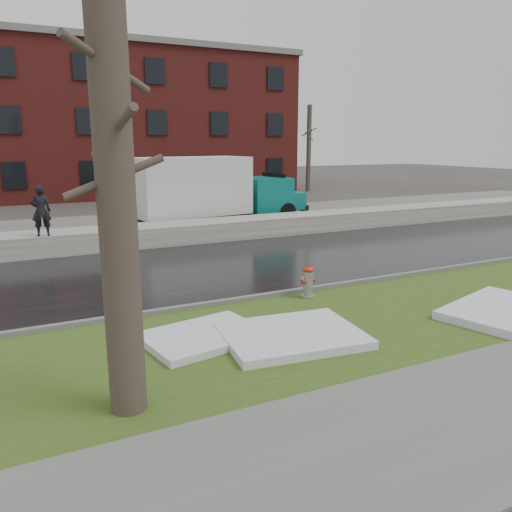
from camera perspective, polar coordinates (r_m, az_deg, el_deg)
name	(u,v)px	position (r m, az deg, el deg)	size (l,w,h in m)	color
ground	(270,314)	(11.19, 1.59, -6.61)	(120.00, 120.00, 0.00)	#47423D
verge	(299,331)	(10.17, 4.91, -8.59)	(60.00, 4.50, 0.04)	#2D4617
sidewalk	(442,423)	(7.54, 20.49, -17.47)	(60.00, 3.00, 0.05)	slate
road	(200,268)	(15.14, -6.37, -1.42)	(60.00, 7.00, 0.03)	black
parking_lot	(136,227)	(23.17, -13.60, 3.28)	(60.00, 9.00, 0.03)	slate
curb	(250,298)	(12.02, -0.64, -4.87)	(60.00, 0.15, 0.14)	slate
snowbank	(162,234)	(18.99, -10.74, 2.46)	(60.00, 1.60, 0.75)	beige
brick_building	(106,125)	(39.95, -16.73, 14.17)	(26.00, 12.00, 10.00)	maroon
bg_tree_right	(309,148)	(39.36, 6.05, 12.22)	(1.40, 1.62, 6.50)	brown
fire_hydrant	(308,280)	(12.14, 5.97, -2.78)	(0.40, 0.35, 0.81)	#919298
tree	(115,182)	(6.71, -15.78, 8.13)	(1.32, 1.57, 6.34)	brown
box_truck	(211,191)	(22.19, -5.11, 7.45)	(9.48, 3.18, 3.13)	black
worker	(41,211)	(17.58, -23.37, 4.77)	(0.60, 0.39, 1.65)	black
snow_patch_near	(291,335)	(9.71, 4.07, -9.01)	(2.60, 2.00, 0.16)	white
snow_patch_far	(204,336)	(9.72, -6.01, -9.09)	(2.20, 1.60, 0.14)	white
snow_patch_side	(502,311)	(12.25, 26.33, -5.62)	(2.80, 1.80, 0.18)	white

